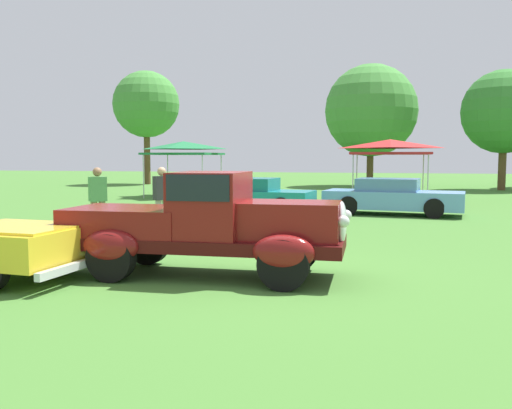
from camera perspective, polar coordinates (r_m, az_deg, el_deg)
The scene contains 11 objects.
ground_plane at distance 9.08m, azimuth -0.79°, elevation -7.34°, with size 120.00×120.00×0.00m, color #42752D.
feature_pickup_truck at distance 8.88m, azimuth -5.25°, elevation -1.95°, with size 4.66×1.90×1.70m.
show_car_teal at distance 18.75m, azimuth -0.30°, elevation 0.89°, with size 4.17×2.08×1.22m.
show_car_skyblue at distance 18.94m, azimuth 14.06°, elevation 0.78°, with size 4.73×2.29×1.22m.
spectator_near_truck at distance 13.95m, azimuth -9.82°, elevation 0.70°, with size 0.44×0.46×1.69m.
spectator_far_side at distance 13.89m, azimuth -16.23°, elevation 0.55°, with size 0.45×0.45×1.69m.
canopy_tent_left_field at distance 26.93m, azimuth -7.59°, elevation 5.97°, with size 3.25×3.25×2.71m.
canopy_tent_center_field at distance 24.40m, azimuth 13.89°, elevation 5.98°, with size 3.31×3.31×2.71m.
treeline_far_left at distance 40.02m, azimuth -11.42°, elevation 10.21°, with size 4.70×4.70×8.03m.
treeline_mid_left at distance 37.05m, azimuth 11.96°, elevation 9.60°, with size 6.04×6.04×8.02m.
treeline_center at distance 35.14m, azimuth 24.57°, elevation 8.82°, with size 4.86×4.86×7.01m.
Camera 1 is at (2.19, -8.60, 1.94)m, focal length 38.18 mm.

